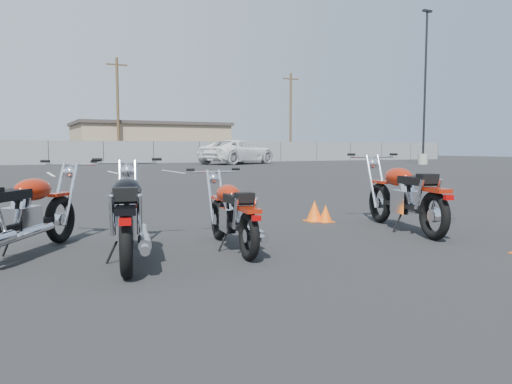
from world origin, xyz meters
name	(u,v)px	position (x,y,z in m)	size (l,w,h in m)	color
ground	(263,248)	(0.00, 0.00, 0.00)	(120.00, 120.00, 0.00)	black
motorcycle_front_red	(24,213)	(-2.70, 0.84, 0.50)	(1.66, 2.04, 1.09)	black
motorcycle_second_black	(128,215)	(-1.68, 0.02, 0.51)	(1.01, 2.29, 1.12)	black
motorcycle_third_red	(233,214)	(-0.38, 0.09, 0.44)	(0.77, 1.98, 0.97)	black
motorcycle_rear_red	(406,196)	(2.53, 0.19, 0.53)	(1.09, 2.36, 1.16)	black
training_cone_near	(326,213)	(1.96, 1.47, 0.15)	(0.24, 0.24, 0.29)	#FF5D0D
training_cone_extra	(314,211)	(1.85, 1.64, 0.18)	(0.30, 0.30, 0.36)	#FF5D0D
light_pole_east	(424,124)	(25.32, 22.56, 3.05)	(0.80, 0.70, 11.37)	#9C9993
chainlink_fence	(48,152)	(0.00, 35.00, 0.90)	(80.06, 0.06, 1.80)	slate
tan_building_east	(149,142)	(10.00, 44.00, 1.86)	(14.40, 9.40, 3.70)	#9C8465
utility_pole_c	(118,108)	(6.00, 39.00, 4.69)	(1.80, 0.24, 9.00)	#453420
utility_pole_d	(291,115)	(24.00, 40.00, 4.69)	(1.80, 0.24, 9.00)	#453420
parking_line_stripes	(16,175)	(-2.50, 20.00, 0.00)	(15.12, 4.00, 0.01)	silver
white_van	(238,145)	(13.26, 29.78, 1.46)	(7.70, 3.08, 2.93)	white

